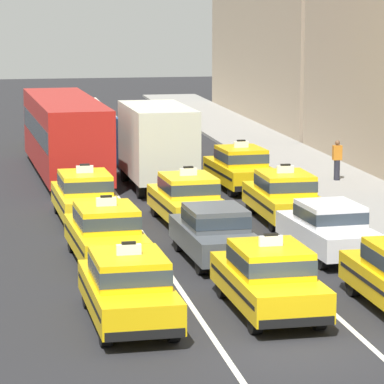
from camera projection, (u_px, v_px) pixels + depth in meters
The scene contains 18 objects.
ground_plane at pixel (293, 345), 23.74m from camera, with size 160.00×160.00×0.00m, color #232326.
lane_stripe_left_center at pixel (113, 190), 42.81m from camera, with size 0.14×80.00×0.01m, color silver.
lane_stripe_center_right at pixel (194, 187), 43.39m from camera, with size 0.14×80.00×0.01m, color silver.
sidewalk_curb at pixel (374, 204), 39.54m from camera, with size 4.00×90.00×0.15m, color gray.
taxi_left_nearest at pixel (128, 287), 25.11m from camera, with size 1.94×4.61×1.96m.
taxi_left_second at pixel (106, 233), 30.90m from camera, with size 2.03×4.64×1.96m.
taxi_left_third at pixel (85, 196), 36.68m from camera, with size 1.98×4.62×1.96m.
bus_left_fourth at pixel (65, 132), 46.11m from camera, with size 3.00×11.30×3.22m.
taxi_left_fifth at pixel (51, 129), 55.19m from camera, with size 2.01×4.63×1.96m.
taxi_center_nearest at pixel (269, 277), 25.99m from camera, with size 1.92×4.60×1.96m.
sedan_center_second at pixel (215, 232), 31.14m from camera, with size 1.93×4.37×1.58m.
taxi_center_third at pixel (188, 198), 36.15m from camera, with size 2.04×4.65×1.96m.
box_truck_center_fourth at pixel (154, 142), 43.22m from camera, with size 2.44×7.02×3.27m.
sedan_center_fifth at pixel (125, 142), 50.56m from camera, with size 2.04×4.41×1.58m.
sedan_right_second at pixel (329, 228), 31.72m from camera, with size 2.04×4.41×1.58m.
taxi_right_third at pixel (284, 196), 36.65m from camera, with size 1.83×4.57×1.96m.
taxi_right_fourth at pixel (240, 167), 42.79m from camera, with size 2.05×4.65×1.96m.
pedestrian_mid_block at pixel (337, 160), 44.09m from camera, with size 0.36×0.24×1.61m.
Camera 1 is at (-6.33, -22.01, 7.39)m, focal length 103.33 mm.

